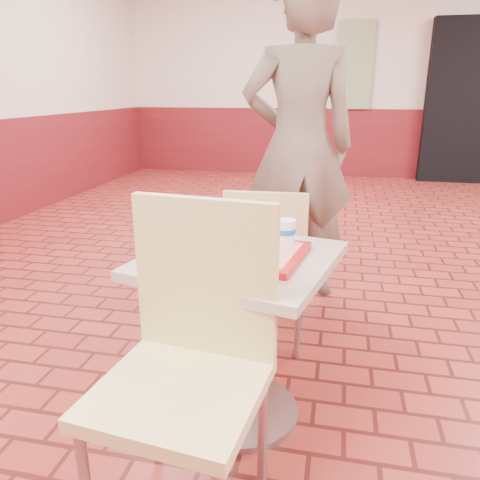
% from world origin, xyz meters
% --- Properties ---
extents(promo_poster, '(0.50, 0.03, 1.20)m').
position_xyz_m(promo_poster, '(-0.60, 4.94, 1.60)').
color(promo_poster, gray).
rests_on(promo_poster, wainscot_band).
extents(main_table, '(0.66, 0.66, 0.70)m').
position_xyz_m(main_table, '(-1.05, -0.77, 0.47)').
color(main_table, '#B6A392').
rests_on(main_table, ground).
extents(chair_main_front, '(0.51, 0.51, 0.99)m').
position_xyz_m(chair_main_front, '(-1.10, -1.21, 0.55)').
color(chair_main_front, '#E6D88A').
rests_on(chair_main_front, ground).
extents(chair_main_back, '(0.41, 0.41, 0.84)m').
position_xyz_m(chair_main_back, '(-1.03, -0.21, 0.47)').
color(chair_main_back, '#E7C68A').
rests_on(chair_main_back, ground).
extents(customer, '(0.79, 0.62, 1.91)m').
position_xyz_m(customer, '(-0.96, 0.53, 0.95)').
color(customer, '#726658').
rests_on(customer, ground).
extents(serving_tray, '(0.46, 0.36, 0.03)m').
position_xyz_m(serving_tray, '(-1.05, -0.77, 0.71)').
color(serving_tray, '#AE0D0F').
rests_on(serving_tray, main_table).
extents(ring_donut, '(0.13, 0.13, 0.04)m').
position_xyz_m(ring_donut, '(-1.17, -0.71, 0.74)').
color(ring_donut, '#B89743').
rests_on(ring_donut, serving_tray).
extents(long_john_donut, '(0.14, 0.09, 0.04)m').
position_xyz_m(long_john_donut, '(-1.01, -0.78, 0.74)').
color(long_john_donut, '#C6823A').
rests_on(long_john_donut, serving_tray).
extents(paper_cup, '(0.08, 0.08, 0.09)m').
position_xyz_m(paper_cup, '(-0.89, -0.68, 0.77)').
color(paper_cup, white).
rests_on(paper_cup, serving_tray).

